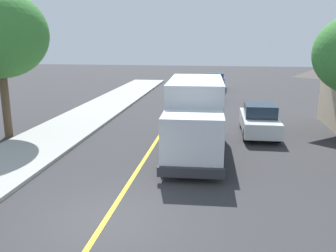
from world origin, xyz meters
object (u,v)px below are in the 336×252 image
object	(u,v)px
box_truck	(195,113)
parked_van_across	(259,120)
parked_car_far	(215,82)
parked_car_mid	(209,92)
parked_car_near	(196,108)

from	to	relation	value
box_truck	parked_van_across	size ratio (longest dim) A/B	1.65
parked_car_far	parked_car_mid	bearing A→B (deg)	-93.19
parked_car_near	parked_van_across	xyz separation A→B (m)	(3.58, -2.90, 0.00)
parked_car_far	parked_van_across	distance (m)	17.37
box_truck	parked_car_far	size ratio (longest dim) A/B	1.63
box_truck	parked_car_near	xyz separation A→B (m)	(-0.40, 6.29, -0.97)
box_truck	parked_car_near	size ratio (longest dim) A/B	1.63
parked_car_near	parked_van_across	bearing A→B (deg)	-38.97
parked_car_mid	parked_car_far	size ratio (longest dim) A/B	0.99
parked_car_far	box_truck	bearing A→B (deg)	-91.60
parked_car_mid	parked_van_across	size ratio (longest dim) A/B	1.00
parked_car_far	parked_van_across	bearing A→B (deg)	-81.38
parked_car_near	parked_car_mid	bearing A→B (deg)	85.40
parked_car_far	parked_van_across	size ratio (longest dim) A/B	1.01
box_truck	parked_van_across	distance (m)	4.75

